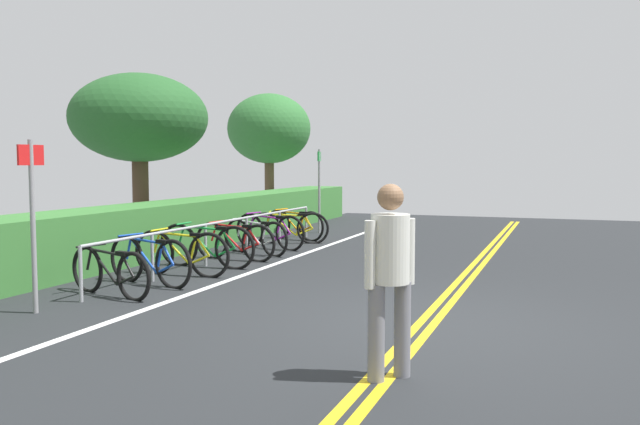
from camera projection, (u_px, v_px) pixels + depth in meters
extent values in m
cube|color=#232628|center=(427.00, 326.00, 7.38)|extent=(29.67, 11.53, 0.05)
cube|color=gold|center=(434.00, 324.00, 7.35)|extent=(26.70, 0.10, 0.00)
cube|color=gold|center=(420.00, 323.00, 7.41)|extent=(26.70, 0.10, 0.00)
cube|color=white|center=(169.00, 301.00, 8.54)|extent=(26.70, 0.12, 0.00)
cylinder|color=#9EA0A5|center=(81.00, 274.00, 8.48)|extent=(0.05, 0.05, 0.71)
cylinder|color=#9EA0A5|center=(152.00, 258.00, 9.94)|extent=(0.05, 0.05, 0.71)
cylinder|color=#9EA0A5|center=(206.00, 245.00, 11.41)|extent=(0.05, 0.05, 0.71)
cylinder|color=#9EA0A5|center=(247.00, 236.00, 12.87)|extent=(0.05, 0.05, 0.71)
cylinder|color=#9EA0A5|center=(279.00, 228.00, 14.33)|extent=(0.05, 0.05, 0.71)
cylinder|color=#9EA0A5|center=(306.00, 222.00, 15.80)|extent=(0.05, 0.05, 0.71)
cylinder|color=#9EA0A5|center=(227.00, 221.00, 12.11)|extent=(7.83, 0.04, 0.04)
torus|color=black|center=(87.00, 269.00, 9.18)|extent=(0.24, 0.66, 0.67)
torus|color=black|center=(133.00, 277.00, 8.59)|extent=(0.24, 0.66, 0.67)
cylinder|color=black|center=(104.00, 267.00, 8.95)|extent=(0.19, 0.56, 0.46)
cylinder|color=black|center=(106.00, 252.00, 8.90)|extent=(0.22, 0.66, 0.07)
cylinder|color=black|center=(120.00, 270.00, 8.76)|extent=(0.08, 0.17, 0.41)
cylinder|color=black|center=(125.00, 281.00, 8.70)|extent=(0.13, 0.36, 0.17)
cylinder|color=black|center=(128.00, 266.00, 8.65)|extent=(0.10, 0.25, 0.28)
cylinder|color=black|center=(89.00, 259.00, 9.14)|extent=(0.07, 0.14, 0.30)
cube|color=black|center=(122.00, 253.00, 8.70)|extent=(0.13, 0.21, 0.05)
cylinder|color=black|center=(91.00, 246.00, 9.09)|extent=(0.45, 0.15, 0.03)
torus|color=black|center=(127.00, 259.00, 9.97)|extent=(0.23, 0.72, 0.73)
torus|color=black|center=(173.00, 265.00, 9.41)|extent=(0.23, 0.72, 0.73)
cylinder|color=#1947B7|center=(144.00, 255.00, 9.76)|extent=(0.17, 0.56, 0.50)
cylinder|color=#1947B7|center=(146.00, 241.00, 9.70)|extent=(0.20, 0.67, 0.07)
cylinder|color=#1947B7|center=(159.00, 258.00, 9.57)|extent=(0.07, 0.17, 0.45)
cylinder|color=#1947B7|center=(165.00, 269.00, 9.52)|extent=(0.12, 0.36, 0.18)
cylinder|color=#1947B7|center=(168.00, 254.00, 9.46)|extent=(0.09, 0.25, 0.31)
cylinder|color=#1947B7|center=(129.00, 249.00, 9.93)|extent=(0.07, 0.14, 0.33)
cube|color=black|center=(162.00, 241.00, 9.51)|extent=(0.13, 0.21, 0.05)
cylinder|color=#1947B7|center=(131.00, 235.00, 9.89)|extent=(0.45, 0.14, 0.03)
torus|color=black|center=(154.00, 252.00, 10.66)|extent=(0.06, 0.73, 0.73)
torus|color=black|center=(209.00, 256.00, 10.31)|extent=(0.06, 0.73, 0.73)
cylinder|color=yellow|center=(174.00, 248.00, 10.52)|extent=(0.04, 0.57, 0.50)
cylinder|color=yellow|center=(178.00, 235.00, 10.48)|extent=(0.04, 0.68, 0.07)
cylinder|color=yellow|center=(193.00, 250.00, 10.40)|extent=(0.04, 0.16, 0.45)
cylinder|color=yellow|center=(199.00, 260.00, 10.37)|extent=(0.04, 0.36, 0.19)
cylinder|color=yellow|center=(203.00, 246.00, 10.33)|extent=(0.04, 0.25, 0.31)
cylinder|color=yellow|center=(157.00, 243.00, 10.63)|extent=(0.04, 0.13, 0.33)
cube|color=black|center=(196.00, 235.00, 10.36)|extent=(0.08, 0.20, 0.05)
cylinder|color=yellow|center=(159.00, 230.00, 10.59)|extent=(0.46, 0.03, 0.03)
torus|color=black|center=(179.00, 245.00, 11.49)|extent=(0.06, 0.76, 0.76)
torus|color=black|center=(235.00, 248.00, 11.11)|extent=(0.06, 0.76, 0.76)
cylinder|color=#198C38|center=(199.00, 241.00, 11.34)|extent=(0.04, 0.62, 0.52)
cylinder|color=#198C38|center=(203.00, 228.00, 11.30)|extent=(0.04, 0.74, 0.07)
cylinder|color=#198C38|center=(218.00, 243.00, 11.21)|extent=(0.04, 0.18, 0.47)
cylinder|color=#198C38|center=(225.00, 252.00, 11.18)|extent=(0.04, 0.39, 0.19)
cylinder|color=#198C38|center=(228.00, 239.00, 11.14)|extent=(0.04, 0.27, 0.32)
cylinder|color=#198C38|center=(181.00, 236.00, 11.45)|extent=(0.04, 0.14, 0.34)
cube|color=black|center=(222.00, 228.00, 11.17)|extent=(0.08, 0.20, 0.05)
cylinder|color=#198C38|center=(184.00, 223.00, 11.42)|extent=(0.46, 0.03, 0.03)
torus|color=black|center=(212.00, 241.00, 12.36)|extent=(0.12, 0.71, 0.71)
torus|color=black|center=(258.00, 244.00, 11.92)|extent=(0.12, 0.71, 0.71)
cylinder|color=red|center=(229.00, 237.00, 12.19)|extent=(0.09, 0.58, 0.48)
cylinder|color=red|center=(232.00, 226.00, 12.14)|extent=(0.10, 0.69, 0.07)
cylinder|color=red|center=(245.00, 239.00, 12.04)|extent=(0.05, 0.17, 0.43)
cylinder|color=red|center=(250.00, 247.00, 12.00)|extent=(0.07, 0.37, 0.18)
cylinder|color=red|center=(253.00, 236.00, 11.96)|extent=(0.06, 0.25, 0.30)
cylinder|color=red|center=(214.00, 233.00, 12.32)|extent=(0.05, 0.14, 0.32)
cube|color=black|center=(248.00, 226.00, 11.99)|extent=(0.10, 0.21, 0.05)
cylinder|color=red|center=(216.00, 222.00, 12.29)|extent=(0.46, 0.07, 0.03)
torus|color=black|center=(238.00, 236.00, 13.22)|extent=(0.28, 0.68, 0.70)
torus|color=black|center=(274.00, 240.00, 12.59)|extent=(0.28, 0.68, 0.70)
cylinder|color=silver|center=(251.00, 233.00, 12.98)|extent=(0.22, 0.55, 0.48)
cylinder|color=silver|center=(253.00, 223.00, 12.92)|extent=(0.26, 0.66, 0.07)
cylinder|color=silver|center=(264.00, 235.00, 12.76)|extent=(0.09, 0.17, 0.43)
cylinder|color=silver|center=(268.00, 243.00, 12.70)|extent=(0.15, 0.36, 0.18)
cylinder|color=silver|center=(270.00, 232.00, 12.65)|extent=(0.12, 0.25, 0.29)
cylinder|color=silver|center=(240.00, 228.00, 13.18)|extent=(0.08, 0.14, 0.32)
cube|color=black|center=(266.00, 223.00, 12.70)|extent=(0.14, 0.22, 0.05)
cylinder|color=silver|center=(241.00, 218.00, 13.13)|extent=(0.44, 0.18, 0.03)
torus|color=black|center=(250.00, 230.00, 14.03)|extent=(0.24, 0.73, 0.74)
torus|color=black|center=(290.00, 234.00, 13.42)|extent=(0.24, 0.73, 0.74)
cylinder|color=purple|center=(264.00, 227.00, 13.80)|extent=(0.19, 0.60, 0.51)
cylinder|color=purple|center=(267.00, 217.00, 13.74)|extent=(0.22, 0.72, 0.07)
cylinder|color=purple|center=(278.00, 229.00, 13.59)|extent=(0.08, 0.18, 0.46)
cylinder|color=purple|center=(283.00, 237.00, 13.53)|extent=(0.13, 0.39, 0.19)
cylinder|color=purple|center=(285.00, 226.00, 13.47)|extent=(0.10, 0.26, 0.31)
cylinder|color=purple|center=(252.00, 223.00, 13.99)|extent=(0.07, 0.15, 0.34)
cube|color=black|center=(281.00, 217.00, 13.53)|extent=(0.13, 0.21, 0.05)
cylinder|color=purple|center=(254.00, 213.00, 13.94)|extent=(0.45, 0.14, 0.03)
torus|color=black|center=(265.00, 229.00, 14.55)|extent=(0.30, 0.69, 0.72)
torus|color=black|center=(313.00, 229.00, 14.55)|extent=(0.30, 0.69, 0.72)
cylinder|color=yellow|center=(283.00, 225.00, 14.54)|extent=(0.24, 0.57, 0.49)
cylinder|color=yellow|center=(286.00, 215.00, 14.53)|extent=(0.28, 0.68, 0.07)
cylinder|color=yellow|center=(299.00, 226.00, 14.54)|extent=(0.09, 0.17, 0.44)
cylinder|color=yellow|center=(304.00, 232.00, 14.55)|extent=(0.16, 0.37, 0.18)
cylinder|color=yellow|center=(308.00, 222.00, 14.54)|extent=(0.12, 0.25, 0.30)
cylinder|color=yellow|center=(267.00, 221.00, 14.54)|extent=(0.08, 0.14, 0.32)
cube|color=black|center=(302.00, 214.00, 14.52)|extent=(0.14, 0.22, 0.05)
cylinder|color=yellow|center=(270.00, 212.00, 14.52)|extent=(0.44, 0.18, 0.03)
torus|color=black|center=(278.00, 224.00, 15.59)|extent=(0.24, 0.70, 0.71)
torus|color=black|center=(311.00, 227.00, 15.04)|extent=(0.24, 0.70, 0.71)
cylinder|color=orange|center=(290.00, 222.00, 15.37)|extent=(0.18, 0.54, 0.48)
cylinder|color=orange|center=(292.00, 213.00, 15.32)|extent=(0.20, 0.64, 0.07)
cylinder|color=orange|center=(302.00, 223.00, 15.19)|extent=(0.08, 0.16, 0.43)
cylinder|color=orange|center=(305.00, 229.00, 15.14)|extent=(0.13, 0.35, 0.18)
cylinder|color=orange|center=(307.00, 220.00, 15.09)|extent=(0.10, 0.24, 0.30)
cylinder|color=orange|center=(280.00, 218.00, 15.55)|extent=(0.07, 0.13, 0.32)
cube|color=black|center=(304.00, 213.00, 15.13)|extent=(0.13, 0.21, 0.05)
cylinder|color=orange|center=(281.00, 209.00, 15.50)|extent=(0.45, 0.15, 0.03)
cylinder|color=slate|center=(402.00, 329.00, 5.54)|extent=(0.14, 0.14, 0.80)
cylinder|color=slate|center=(376.00, 333.00, 5.41)|extent=(0.14, 0.14, 0.80)
cylinder|color=silver|center=(390.00, 249.00, 5.42)|extent=(0.32, 0.32, 0.57)
sphere|color=#8C6647|center=(390.00, 197.00, 5.39)|extent=(0.22, 0.22, 0.22)
cylinder|color=silver|center=(409.00, 251.00, 5.53)|extent=(0.09, 0.09, 0.55)
cylinder|color=silver|center=(370.00, 255.00, 5.32)|extent=(0.09, 0.09, 0.55)
cylinder|color=gray|center=(33.00, 227.00, 7.81)|extent=(0.06, 0.06, 2.05)
cube|color=red|center=(31.00, 155.00, 7.74)|extent=(0.36, 0.06, 0.24)
cylinder|color=gray|center=(319.00, 191.00, 16.68)|extent=(0.06, 0.06, 2.10)
cube|color=#198C33|center=(319.00, 156.00, 16.62)|extent=(0.36, 0.10, 0.24)
cube|color=#387533|center=(190.00, 223.00, 14.12)|extent=(16.83, 1.18, 0.98)
cylinder|color=#473323|center=(141.00, 200.00, 14.65)|extent=(0.35, 0.35, 1.88)
ellipsoid|color=#235626|center=(139.00, 118.00, 14.51)|extent=(2.99, 2.99, 1.92)
cylinder|color=brown|center=(269.00, 190.00, 20.41)|extent=(0.29, 0.29, 1.84)
ellipsoid|color=#2D6B30|center=(269.00, 129.00, 20.27)|extent=(2.54, 2.54, 2.12)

